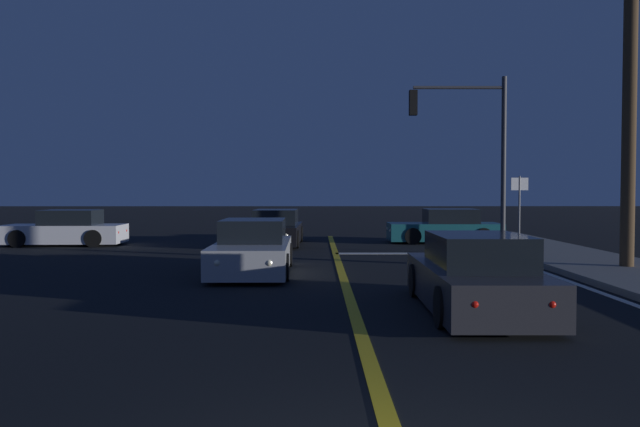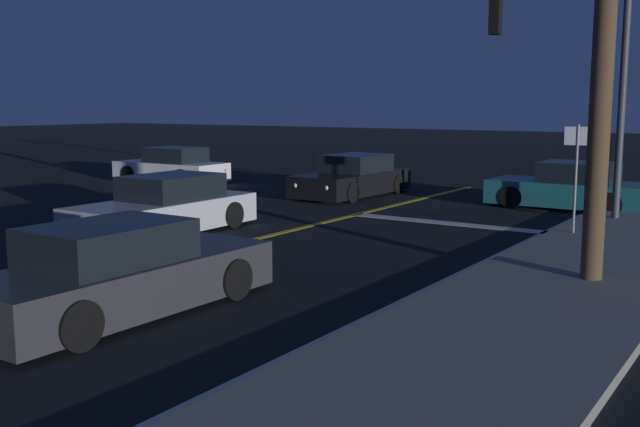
{
  "view_description": "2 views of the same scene",
  "coord_description": "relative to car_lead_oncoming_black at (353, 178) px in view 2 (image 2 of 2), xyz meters",
  "views": [
    {
      "loc": [
        -0.65,
        -4.08,
        2.08
      ],
      "look_at": [
        -0.5,
        18.09,
        1.27
      ],
      "focal_mm": 36.0,
      "sensor_mm": 36.0,
      "label": 1
    },
    {
      "loc": [
        10.04,
        -0.12,
        2.97
      ],
      "look_at": [
        1.38,
        12.98,
        0.63
      ],
      "focal_mm": 41.34,
      "sensor_mm": 36.0,
      "label": 2
    }
  ],
  "objects": [
    {
      "name": "car_distant_tail_teal",
      "position": [
        6.69,
        0.94,
        -0.0
      ],
      "size": [
        4.44,
        2.01,
        1.34
      ],
      "rotation": [
        0.0,
        0.0,
        1.56
      ],
      "color": "#195960",
      "rests_on": "ground"
    },
    {
      "name": "lane_line_center",
      "position": [
        2.19,
        -11.14,
        -0.58
      ],
      "size": [
        0.2,
        31.19,
        0.01
      ],
      "primitive_type": "cube",
      "color": "gold",
      "rests_on": "ground"
    },
    {
      "name": "car_lead_oncoming_black",
      "position": [
        0.0,
        0.0,
        0.0
      ],
      "size": [
        2.05,
        4.67,
        1.34
      ],
      "rotation": [
        0.0,
        0.0,
        3.12
      ],
      "color": "black",
      "rests_on": "ground"
    },
    {
      "name": "street_sign_corner",
      "position": [
        8.05,
        -3.97,
        1.11
      ],
      "size": [
        0.56,
        0.07,
        2.53
      ],
      "color": "slate",
      "rests_on": "ground"
    },
    {
      "name": "lane_line_edge_right",
      "position": [
        7.3,
        -11.14,
        -0.58
      ],
      "size": [
        0.16,
        31.19,
        0.01
      ],
      "primitive_type": "cube",
      "color": "silver",
      "rests_on": "ground"
    },
    {
      "name": "traffic_signal_near_right",
      "position": [
        7.17,
        -1.17,
        3.5
      ],
      "size": [
        3.52,
        0.28,
        6.19
      ],
      "rotation": [
        0.0,
        0.0,
        3.14
      ],
      "color": "#38383D",
      "rests_on": "ground"
    },
    {
      "name": "sidewalk_right",
      "position": [
        9.15,
        -11.14,
        -0.51
      ],
      "size": [
        3.2,
        33.03,
        0.15
      ],
      "primitive_type": "cube",
      "color": "slate",
      "rests_on": "ground"
    },
    {
      "name": "car_far_approaching_silver",
      "position": [
        -0.04,
        -8.35,
        -0.0
      ],
      "size": [
        1.94,
        4.7,
        1.34
      ],
      "rotation": [
        0.0,
        0.0,
        3.15
      ],
      "color": "#B2B5BA",
      "rests_on": "ground"
    },
    {
      "name": "car_side_waiting_charcoal",
      "position": [
        4.27,
        -13.5,
        -0.0
      ],
      "size": [
        1.85,
        4.69,
        1.34
      ],
      "rotation": [
        0.0,
        0.0,
        -0.01
      ],
      "color": "#2D2D33",
      "rests_on": "ground"
    },
    {
      "name": "car_mid_block_white",
      "position": [
        -7.9,
        -0.22,
        -0.0
      ],
      "size": [
        4.47,
        2.01,
        1.34
      ],
      "rotation": [
        0.0,
        0.0,
        1.6
      ],
      "color": "silver",
      "rests_on": "ground"
    },
    {
      "name": "stop_bar",
      "position": [
        4.87,
        -3.47,
        -0.58
      ],
      "size": [
        5.37,
        0.5,
        0.01
      ],
      "primitive_type": "cube",
      "color": "silver",
      "rests_on": "ground"
    }
  ]
}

